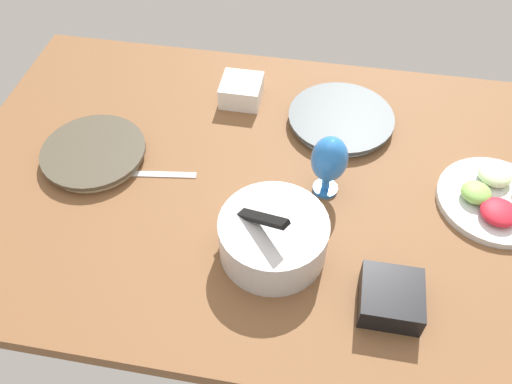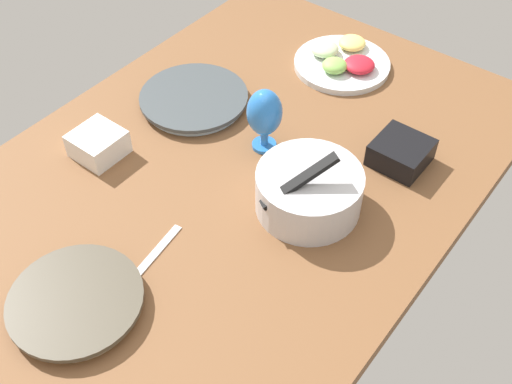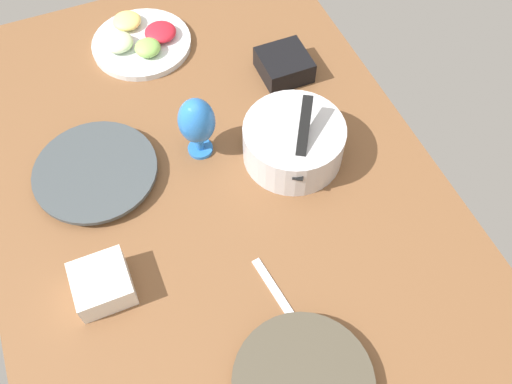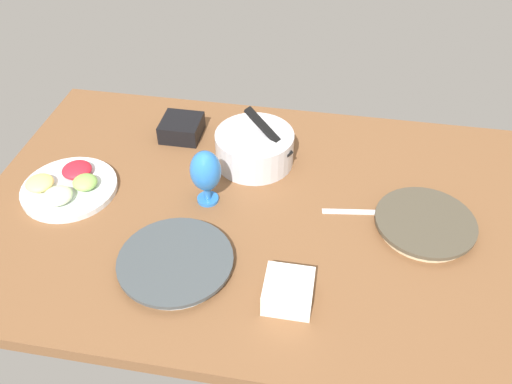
{
  "view_description": "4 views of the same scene",
  "coord_description": "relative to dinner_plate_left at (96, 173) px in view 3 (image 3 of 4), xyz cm",
  "views": [
    {
      "loc": [
        -12.96,
        87.74,
        99.62
      ],
      "look_at": [
        1.35,
        6.95,
        3.07
      ],
      "focal_mm": 36.94,
      "sensor_mm": 36.0,
      "label": 1
    },
    {
      "loc": [
        77.96,
        70.4,
        106.48
      ],
      "look_at": [
        1.05,
        10.56,
        3.07
      ],
      "focal_mm": 43.78,
      "sensor_mm": 36.0,
      "label": 2
    },
    {
      "loc": [
        65.97,
        -18.08,
        108.73
      ],
      "look_at": [
        3.44,
        7.82,
        3.07
      ],
      "focal_mm": 38.74,
      "sensor_mm": 36.0,
      "label": 3
    },
    {
      "loc": [
        17.86,
        -106.28,
        102.73
      ],
      "look_at": [
        -1.37,
        3.2,
        3.07
      ],
      "focal_mm": 36.89,
      "sensor_mm": 36.0,
      "label": 4
    }
  ],
  "objects": [
    {
      "name": "fork_by_right_plate",
      "position": [
        43.7,
        27.6,
        -1.19
      ],
      "size": [
        18.08,
        4.26,
        0.6
      ],
      "primitive_type": "cube",
      "rotation": [
        0.0,
        0.0,
        0.14
      ],
      "color": "silver",
      "rests_on": "ground_plane"
    },
    {
      "name": "hurricane_glass_blue",
      "position": [
        2.01,
        25.34,
        8.99
      ],
      "size": [
        8.73,
        8.73,
        17.21
      ],
      "color": "blue",
      "rests_on": "ground_plane"
    },
    {
      "name": "dinner_plate_left",
      "position": [
        0.0,
        0.0,
        0.0
      ],
      "size": [
        29.22,
        29.22,
        2.87
      ],
      "color": "silver",
      "rests_on": "ground_plane"
    },
    {
      "name": "ground_plane",
      "position": [
        16.99,
        24.67,
        -3.49
      ],
      "size": [
        160.0,
        104.0,
        4.0
      ],
      "primitive_type": "cube",
      "color": "brown"
    },
    {
      "name": "dinner_plate_right",
      "position": [
        62.55,
        24.27,
        0.1
      ],
      "size": [
        27.03,
        27.03,
        3.06
      ],
      "color": "beige",
      "rests_on": "ground_plane"
    },
    {
      "name": "fruit_platter",
      "position": [
        -39.13,
        22.21,
        0.38
      ],
      "size": [
        27.6,
        27.6,
        5.34
      ],
      "color": "silver",
      "rests_on": "ground_plane"
    },
    {
      "name": "mixing_bowl",
      "position": [
        12.09,
        45.55,
        4.05
      ],
      "size": [
        24.36,
        24.04,
        16.72
      ],
      "color": "silver",
      "rests_on": "ground_plane"
    },
    {
      "name": "square_bowl_black",
      "position": [
        -14.01,
        54.87,
        1.87
      ],
      "size": [
        12.74,
        12.74,
        6.04
      ],
      "color": "black",
      "rests_on": "ground_plane"
    },
    {
      "name": "square_bowl_white",
      "position": [
        29.14,
        -5.3,
        2.07
      ],
      "size": [
        11.41,
        11.41,
        6.4
      ],
      "color": "white",
      "rests_on": "ground_plane"
    }
  ]
}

